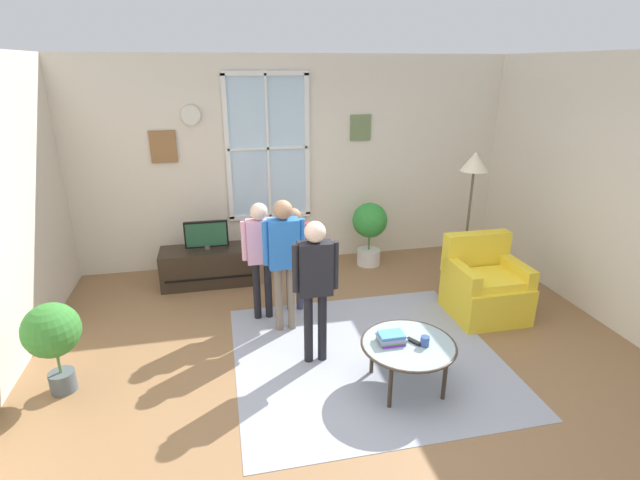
{
  "coord_description": "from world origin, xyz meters",
  "views": [
    {
      "loc": [
        -1.02,
        -3.41,
        2.63
      ],
      "look_at": [
        -0.11,
        0.82,
        1.03
      ],
      "focal_mm": 26.61,
      "sensor_mm": 36.0,
      "label": 1
    }
  ],
  "objects_px": {
    "armchair": "(485,287)",
    "person_pink_shirt": "(261,248)",
    "coffee_table": "(408,346)",
    "remote_near_books": "(414,342)",
    "cup": "(425,341)",
    "person_black_shirt": "(315,277)",
    "person_blue_shirt": "(284,251)",
    "floor_lamp": "(473,176)",
    "person_red_shirt": "(294,248)",
    "television": "(206,235)",
    "book_stack": "(391,338)",
    "potted_plant_by_window": "(370,227)",
    "potted_plant_corner": "(52,334)",
    "tv_stand": "(209,266)"
  },
  "relations": [
    {
      "from": "television",
      "to": "coffee_table",
      "type": "xyz_separation_m",
      "value": [
        1.67,
        -2.48,
        -0.26
      ]
    },
    {
      "from": "tv_stand",
      "to": "floor_lamp",
      "type": "bearing_deg",
      "value": -13.82
    },
    {
      "from": "tv_stand",
      "to": "remote_near_books",
      "type": "bearing_deg",
      "value": -55.28
    },
    {
      "from": "person_blue_shirt",
      "to": "cup",
      "type": "bearing_deg",
      "value": -50.58
    },
    {
      "from": "armchair",
      "to": "person_red_shirt",
      "type": "bearing_deg",
      "value": 165.66
    },
    {
      "from": "person_black_shirt",
      "to": "floor_lamp",
      "type": "xyz_separation_m",
      "value": [
        2.12,
        1.18,
        0.55
      ]
    },
    {
      "from": "person_black_shirt",
      "to": "cup",
      "type": "bearing_deg",
      "value": -36.35
    },
    {
      "from": "remote_near_books",
      "to": "armchair",
      "type": "bearing_deg",
      "value": 39.04
    },
    {
      "from": "television",
      "to": "armchair",
      "type": "relative_size",
      "value": 0.61
    },
    {
      "from": "potted_plant_corner",
      "to": "television",
      "type": "bearing_deg",
      "value": 57.49
    },
    {
      "from": "tv_stand",
      "to": "book_stack",
      "type": "xyz_separation_m",
      "value": [
        1.53,
        -2.43,
        0.23
      ]
    },
    {
      "from": "cup",
      "to": "coffee_table",
      "type": "bearing_deg",
      "value": 153.43
    },
    {
      "from": "person_pink_shirt",
      "to": "potted_plant_by_window",
      "type": "distance_m",
      "value": 2.0
    },
    {
      "from": "person_red_shirt",
      "to": "potted_plant_corner",
      "type": "relative_size",
      "value": 1.47
    },
    {
      "from": "tv_stand",
      "to": "potted_plant_by_window",
      "type": "bearing_deg",
      "value": 4.08
    },
    {
      "from": "person_blue_shirt",
      "to": "floor_lamp",
      "type": "relative_size",
      "value": 0.83
    },
    {
      "from": "potted_plant_by_window",
      "to": "floor_lamp",
      "type": "xyz_separation_m",
      "value": [
        0.93,
        -0.92,
        0.87
      ]
    },
    {
      "from": "television",
      "to": "coffee_table",
      "type": "height_order",
      "value": "television"
    },
    {
      "from": "person_black_shirt",
      "to": "potted_plant_by_window",
      "type": "xyz_separation_m",
      "value": [
        1.19,
        2.1,
        -0.31
      ]
    },
    {
      "from": "book_stack",
      "to": "floor_lamp",
      "type": "bearing_deg",
      "value": 46.78
    },
    {
      "from": "tv_stand",
      "to": "potted_plant_corner",
      "type": "relative_size",
      "value": 1.44
    },
    {
      "from": "television",
      "to": "book_stack",
      "type": "height_order",
      "value": "television"
    },
    {
      "from": "television",
      "to": "person_red_shirt",
      "type": "height_order",
      "value": "person_red_shirt"
    },
    {
      "from": "television",
      "to": "remote_near_books",
      "type": "xyz_separation_m",
      "value": [
        1.72,
        -2.48,
        -0.22
      ]
    },
    {
      "from": "person_blue_shirt",
      "to": "person_red_shirt",
      "type": "xyz_separation_m",
      "value": [
        0.16,
        0.39,
        -0.13
      ]
    },
    {
      "from": "coffee_table",
      "to": "potted_plant_corner",
      "type": "relative_size",
      "value": 0.99
    },
    {
      "from": "person_pink_shirt",
      "to": "person_black_shirt",
      "type": "bearing_deg",
      "value": -66.55
    },
    {
      "from": "person_red_shirt",
      "to": "person_black_shirt",
      "type": "distance_m",
      "value": 1.02
    },
    {
      "from": "coffee_table",
      "to": "cup",
      "type": "distance_m",
      "value": 0.15
    },
    {
      "from": "television",
      "to": "armchair",
      "type": "xyz_separation_m",
      "value": [
        2.99,
        -1.45,
        -0.33
      ]
    },
    {
      "from": "television",
      "to": "remote_near_books",
      "type": "height_order",
      "value": "television"
    },
    {
      "from": "coffee_table",
      "to": "book_stack",
      "type": "xyz_separation_m",
      "value": [
        -0.14,
        0.05,
        0.07
      ]
    },
    {
      "from": "floor_lamp",
      "to": "armchair",
      "type": "bearing_deg",
      "value": -99.12
    },
    {
      "from": "person_pink_shirt",
      "to": "person_blue_shirt",
      "type": "xyz_separation_m",
      "value": [
        0.21,
        -0.29,
        0.06
      ]
    },
    {
      "from": "book_stack",
      "to": "cup",
      "type": "distance_m",
      "value": 0.28
    },
    {
      "from": "coffee_table",
      "to": "person_pink_shirt",
      "type": "xyz_separation_m",
      "value": [
        -1.09,
        1.45,
        0.42
      ]
    },
    {
      "from": "cup",
      "to": "person_blue_shirt",
      "type": "distance_m",
      "value": 1.63
    },
    {
      "from": "armchair",
      "to": "person_pink_shirt",
      "type": "xyz_separation_m",
      "value": [
        -2.41,
        0.42,
        0.5
      ]
    },
    {
      "from": "person_blue_shirt",
      "to": "person_pink_shirt",
      "type": "bearing_deg",
      "value": 125.06
    },
    {
      "from": "person_black_shirt",
      "to": "floor_lamp",
      "type": "height_order",
      "value": "floor_lamp"
    },
    {
      "from": "potted_plant_by_window",
      "to": "potted_plant_corner",
      "type": "xyz_separation_m",
      "value": [
        -3.39,
        -2.08,
        -0.0
      ]
    },
    {
      "from": "remote_near_books",
      "to": "person_pink_shirt",
      "type": "height_order",
      "value": "person_pink_shirt"
    },
    {
      "from": "armchair",
      "to": "person_blue_shirt",
      "type": "bearing_deg",
      "value": 176.68
    },
    {
      "from": "person_red_shirt",
      "to": "book_stack",
      "type": "bearing_deg",
      "value": -68.84
    },
    {
      "from": "person_pink_shirt",
      "to": "potted_plant_by_window",
      "type": "xyz_separation_m",
      "value": [
        1.59,
        1.18,
        -0.27
      ]
    },
    {
      "from": "armchair",
      "to": "cup",
      "type": "height_order",
      "value": "armchair"
    },
    {
      "from": "remote_near_books",
      "to": "person_red_shirt",
      "type": "distance_m",
      "value": 1.76
    },
    {
      "from": "person_blue_shirt",
      "to": "potted_plant_corner",
      "type": "height_order",
      "value": "person_blue_shirt"
    },
    {
      "from": "remote_near_books",
      "to": "person_pink_shirt",
      "type": "xyz_separation_m",
      "value": [
        -1.14,
        1.45,
        0.39
      ]
    },
    {
      "from": "coffee_table",
      "to": "remote_near_books",
      "type": "relative_size",
      "value": 5.81
    }
  ]
}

